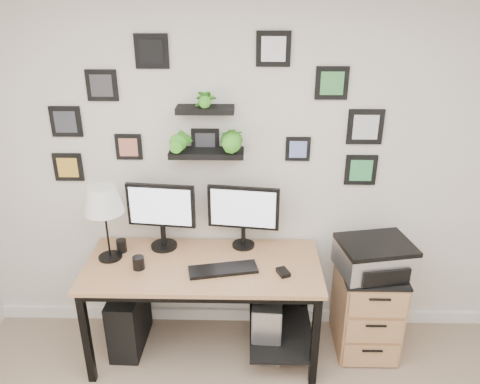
{
  "coord_description": "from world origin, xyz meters",
  "views": [
    {
      "loc": [
        -0.01,
        -1.07,
        2.48
      ],
      "look_at": [
        -0.07,
        1.83,
        1.2
      ],
      "focal_mm": 35.0,
      "sensor_mm": 36.0,
      "label": 1
    }
  ],
  "objects_px": {
    "desk": "(209,276)",
    "monitor_left": "(161,212)",
    "table_lamp": "(103,202)",
    "printer": "(375,257)",
    "file_cabinet": "(366,307)",
    "monitor_right": "(243,212)",
    "pc_tower_black": "(129,318)",
    "pc_tower_grey": "(267,319)",
    "mug": "(139,263)"
  },
  "relations": [
    {
      "from": "monitor_left",
      "to": "file_cabinet",
      "type": "xyz_separation_m",
      "value": [
        1.48,
        -0.12,
        -0.7
      ]
    },
    {
      "from": "desk",
      "to": "pc_tower_grey",
      "type": "height_order",
      "value": "desk"
    },
    {
      "from": "monitor_left",
      "to": "table_lamp",
      "type": "distance_m",
      "value": 0.4
    },
    {
      "from": "desk",
      "to": "file_cabinet",
      "type": "distance_m",
      "value": 1.18
    },
    {
      "from": "monitor_right",
      "to": "pc_tower_grey",
      "type": "bearing_deg",
      "value": -43.27
    },
    {
      "from": "monitor_right",
      "to": "mug",
      "type": "distance_m",
      "value": 0.79
    },
    {
      "from": "desk",
      "to": "monitor_left",
      "type": "distance_m",
      "value": 0.56
    },
    {
      "from": "monitor_right",
      "to": "printer",
      "type": "relative_size",
      "value": 0.93
    },
    {
      "from": "table_lamp",
      "to": "printer",
      "type": "xyz_separation_m",
      "value": [
        1.83,
        0.0,
        -0.4
      ]
    },
    {
      "from": "desk",
      "to": "table_lamp",
      "type": "relative_size",
      "value": 2.99
    },
    {
      "from": "monitor_right",
      "to": "pc_tower_black",
      "type": "height_order",
      "value": "monitor_right"
    },
    {
      "from": "monitor_left",
      "to": "mug",
      "type": "bearing_deg",
      "value": -113.19
    },
    {
      "from": "desk",
      "to": "pc_tower_black",
      "type": "relative_size",
      "value": 3.4
    },
    {
      "from": "monitor_left",
      "to": "printer",
      "type": "bearing_deg",
      "value": -5.73
    },
    {
      "from": "pc_tower_grey",
      "to": "monitor_right",
      "type": "bearing_deg",
      "value": 136.73
    },
    {
      "from": "mug",
      "to": "file_cabinet",
      "type": "height_order",
      "value": "mug"
    },
    {
      "from": "monitor_left",
      "to": "mug",
      "type": "xyz_separation_m",
      "value": [
        -0.12,
        -0.28,
        -0.24
      ]
    },
    {
      "from": "file_cabinet",
      "to": "monitor_left",
      "type": "bearing_deg",
      "value": 175.26
    },
    {
      "from": "printer",
      "to": "monitor_right",
      "type": "bearing_deg",
      "value": 169.05
    },
    {
      "from": "table_lamp",
      "to": "pc_tower_black",
      "type": "bearing_deg",
      "value": -1.21
    },
    {
      "from": "file_cabinet",
      "to": "pc_tower_black",
      "type": "bearing_deg",
      "value": -179.09
    },
    {
      "from": "monitor_right",
      "to": "desk",
      "type": "bearing_deg",
      "value": -138.8
    },
    {
      "from": "table_lamp",
      "to": "file_cabinet",
      "type": "height_order",
      "value": "table_lamp"
    },
    {
      "from": "desk",
      "to": "monitor_left",
      "type": "bearing_deg",
      "value": 151.78
    },
    {
      "from": "table_lamp",
      "to": "monitor_left",
      "type": "bearing_deg",
      "value": 23.1
    },
    {
      "from": "desk",
      "to": "pc_tower_grey",
      "type": "bearing_deg",
      "value": 5.09
    },
    {
      "from": "pc_tower_black",
      "to": "printer",
      "type": "bearing_deg",
      "value": 1.67
    },
    {
      "from": "mug",
      "to": "pc_tower_grey",
      "type": "distance_m",
      "value": 1.05
    },
    {
      "from": "monitor_right",
      "to": "table_lamp",
      "type": "xyz_separation_m",
      "value": [
        -0.92,
        -0.18,
        0.15
      ]
    },
    {
      "from": "monitor_right",
      "to": "mug",
      "type": "xyz_separation_m",
      "value": [
        -0.69,
        -0.31,
        -0.23
      ]
    },
    {
      "from": "monitor_right",
      "to": "mug",
      "type": "height_order",
      "value": "monitor_right"
    },
    {
      "from": "desk",
      "to": "file_cabinet",
      "type": "relative_size",
      "value": 2.39
    },
    {
      "from": "mug",
      "to": "file_cabinet",
      "type": "distance_m",
      "value": 1.67
    },
    {
      "from": "table_lamp",
      "to": "file_cabinet",
      "type": "relative_size",
      "value": 0.8
    },
    {
      "from": "monitor_left",
      "to": "monitor_right",
      "type": "relative_size",
      "value": 0.98
    },
    {
      "from": "printer",
      "to": "desk",
      "type": "bearing_deg",
      "value": -178.38
    },
    {
      "from": "printer",
      "to": "table_lamp",
      "type": "bearing_deg",
      "value": -180.0
    },
    {
      "from": "table_lamp",
      "to": "pc_tower_grey",
      "type": "xyz_separation_m",
      "value": [
        1.1,
        0.01,
        -0.95
      ]
    },
    {
      "from": "monitor_left",
      "to": "pc_tower_grey",
      "type": "relative_size",
      "value": 1.02
    },
    {
      "from": "table_lamp",
      "to": "file_cabinet",
      "type": "distance_m",
      "value": 2.01
    },
    {
      "from": "monitor_left",
      "to": "printer",
      "type": "xyz_separation_m",
      "value": [
        1.48,
        -0.15,
        -0.26
      ]
    },
    {
      "from": "pc_tower_black",
      "to": "printer",
      "type": "relative_size",
      "value": 0.87
    },
    {
      "from": "monitor_left",
      "to": "file_cabinet",
      "type": "relative_size",
      "value": 0.73
    },
    {
      "from": "desk",
      "to": "table_lamp",
      "type": "xyz_separation_m",
      "value": [
        -0.68,
        0.03,
        0.55
      ]
    },
    {
      "from": "table_lamp",
      "to": "pc_tower_black",
      "type": "relative_size",
      "value": 1.13
    },
    {
      "from": "pc_tower_black",
      "to": "file_cabinet",
      "type": "distance_m",
      "value": 1.74
    },
    {
      "from": "desk",
      "to": "printer",
      "type": "height_order",
      "value": "printer"
    },
    {
      "from": "desk",
      "to": "monitor_left",
      "type": "xyz_separation_m",
      "value": [
        -0.34,
        0.18,
        0.41
      ]
    },
    {
      "from": "table_lamp",
      "to": "pc_tower_grey",
      "type": "relative_size",
      "value": 1.11
    },
    {
      "from": "pc_tower_grey",
      "to": "printer",
      "type": "distance_m",
      "value": 0.91
    }
  ]
}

